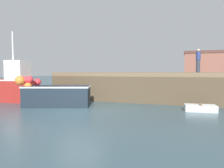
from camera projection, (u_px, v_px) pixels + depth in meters
ground at (80, 111)px, 10.75m from camera, size 120.00×160.00×0.10m
pier at (147, 77)px, 15.77m from camera, size 12.37×7.32×1.90m
fishing_boat_near_left at (15, 85)px, 13.83m from camera, size 2.89×1.60×4.54m
fishing_boat_near_right at (55, 94)px, 11.97m from camera, size 3.92×2.58×1.74m
rowboat at (200, 108)px, 10.54m from camera, size 1.55×0.94×0.35m
dockworker at (198, 61)px, 15.81m from camera, size 0.34×0.34×1.76m
warehouse at (203, 67)px, 40.82m from camera, size 7.06×5.11×5.82m
mooring_buoy_foreground at (27, 100)px, 12.10m from camera, size 0.42×0.42×0.69m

